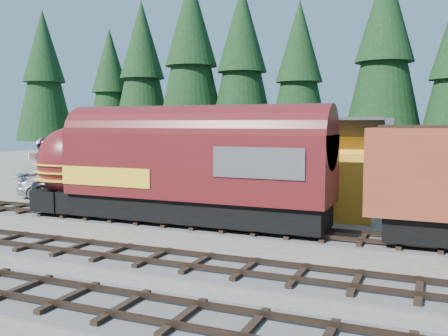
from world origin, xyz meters
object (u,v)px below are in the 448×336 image
at_px(locomotive, 163,172).
at_px(caboose, 166,154).
at_px(depot, 274,158).
at_px(pickup_truck_a, 92,187).
at_px(pickup_truck_b, 63,185).

distance_m(locomotive, caboose, 16.06).
height_order(depot, caboose, caboose).
height_order(depot, pickup_truck_a, depot).
bearing_deg(depot, pickup_truck_a, -168.73).
xyz_separation_m(caboose, pickup_truck_b, (-2.88, -8.91, -1.65)).
bearing_deg(pickup_truck_b, locomotive, -144.17).
height_order(depot, pickup_truck_b, depot).
relative_size(depot, locomotive, 0.79).
bearing_deg(locomotive, pickup_truck_a, 151.01).
bearing_deg(locomotive, pickup_truck_b, 154.68).
relative_size(caboose, pickup_truck_a, 1.37).
xyz_separation_m(depot, caboose, (-11.50, 7.50, -0.48)).
bearing_deg(pickup_truck_b, caboose, -46.77).
bearing_deg(pickup_truck_b, pickup_truck_a, -134.05).
bearing_deg(locomotive, caboose, 119.36).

